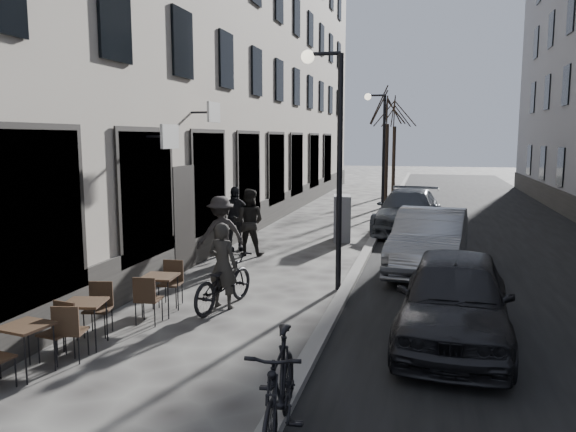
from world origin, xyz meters
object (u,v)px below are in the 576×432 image
at_px(bicycle, 223,282).
at_px(car_far, 408,211).
at_px(pedestrian_near, 249,222).
at_px(moped, 279,390).
at_px(utility_cabinet, 342,218).
at_px(tree_near, 387,107).
at_px(bistro_set_b, 85,319).
at_px(bistro_set_a, 27,344).
at_px(bistro_set_c, 160,291).
at_px(streetlamp_far, 380,140).
at_px(car_mid, 430,241).
at_px(streetlamp_near, 332,143).
at_px(tree_far, 395,113).
at_px(pedestrian_mid, 221,234).
at_px(pedestrian_far, 235,219).
at_px(car_near, 455,298).

relative_size(bicycle, car_far, 0.39).
relative_size(pedestrian_near, moped, 0.93).
bearing_deg(bicycle, utility_cabinet, -86.92).
xyz_separation_m(tree_near, bistro_set_b, (-3.25, -19.30, -4.22)).
height_order(bistro_set_a, bistro_set_c, bistro_set_c).
relative_size(bistro_set_b, bicycle, 0.78).
bearing_deg(moped, bistro_set_b, 145.71).
xyz_separation_m(bistro_set_a, bistro_set_c, (0.54, 2.93, 0.01)).
height_order(streetlamp_far, bistro_set_b, streetlamp_far).
relative_size(bistro_set_a, bicycle, 0.76).
bearing_deg(utility_cabinet, car_mid, -62.23).
relative_size(bistro_set_b, car_mid, 0.33).
distance_m(streetlamp_near, tree_far, 21.05).
relative_size(tree_near, utility_cabinet, 3.92).
bearing_deg(bistro_set_b, pedestrian_mid, 75.24).
height_order(streetlamp_near, moped, streetlamp_near).
relative_size(tree_near, bistro_set_c, 3.78).
xyz_separation_m(utility_cabinet, car_far, (2.00, 2.25, 0.00)).
bearing_deg(pedestrian_near, streetlamp_far, -109.57).
bearing_deg(tree_far, bistro_set_c, -96.94).
relative_size(utility_cabinet, car_mid, 0.32).
bearing_deg(tree_far, bistro_set_a, -97.33).
distance_m(pedestrian_near, car_far, 6.61).
height_order(utility_cabinet, moped, utility_cabinet).
relative_size(bistro_set_b, pedestrian_far, 0.81).
height_order(bistro_set_b, pedestrian_far, pedestrian_far).
relative_size(tree_near, car_far, 1.13).
distance_m(streetlamp_near, car_mid, 3.91).
relative_size(pedestrian_near, car_far, 0.37).
distance_m(tree_near, tree_far, 6.00).
distance_m(pedestrian_far, moped, 10.57).
distance_m(bistro_set_a, pedestrian_near, 8.47).
relative_size(bistro_set_b, bistro_set_c, 1.01).
bearing_deg(streetlamp_far, utility_cabinet, -95.83).
distance_m(streetlamp_far, bistro_set_c, 15.02).
xyz_separation_m(streetlamp_far, bicycle, (-1.79, -13.84, -2.65)).
xyz_separation_m(bistro_set_b, car_near, (5.65, 1.64, 0.28)).
distance_m(bistro_set_c, car_far, 11.39).
bearing_deg(pedestrian_far, utility_cabinet, 9.49).
xyz_separation_m(tree_far, car_mid, (2.02, -18.72, -3.90)).
distance_m(car_near, car_mid, 4.95).
height_order(car_mid, moped, car_mid).
bearing_deg(pedestrian_mid, car_far, -161.48).
bearing_deg(car_far, pedestrian_mid, -116.84).
xyz_separation_m(utility_cabinet, bicycle, (-1.16, -7.69, -0.21)).
bearing_deg(pedestrian_far, car_near, -76.75).
xyz_separation_m(pedestrian_near, pedestrian_mid, (-0.09, -1.97, -0.00)).
height_order(bistro_set_c, car_far, car_far).
relative_size(tree_far, bistro_set_c, 3.78).
xyz_separation_m(streetlamp_near, moped, (0.52, -6.30, -2.56)).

